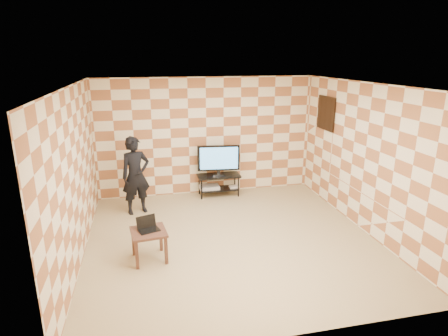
{
  "coord_description": "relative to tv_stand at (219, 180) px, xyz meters",
  "views": [
    {
      "loc": [
        -1.42,
        -5.87,
        3.14
      ],
      "look_at": [
        0.0,
        0.6,
        1.15
      ],
      "focal_mm": 30.0,
      "sensor_mm": 36.0,
      "label": 1
    }
  ],
  "objects": [
    {
      "name": "dvd_player",
      "position": [
        -0.22,
        0.03,
        -0.15
      ],
      "size": [
        0.46,
        0.33,
        0.08
      ],
      "primitive_type": "cube",
      "rotation": [
        0.0,
        0.0,
        -0.02
      ],
      "color": "silver",
      "rests_on": "tv_stand"
    },
    {
      "name": "wall_art",
      "position": [
        2.25,
        -0.64,
        1.58
      ],
      "size": [
        0.04,
        0.72,
        0.72
      ],
      "color": "black",
      "rests_on": "wall_right"
    },
    {
      "name": "laptop",
      "position": [
        -1.67,
        -2.53,
        0.18
      ],
      "size": [
        0.38,
        0.34,
        0.21
      ],
      "color": "black",
      "rests_on": "side_table"
    },
    {
      "name": "side_table",
      "position": [
        -1.66,
        -2.58,
        0.05
      ],
      "size": [
        0.6,
        0.6,
        0.5
      ],
      "color": "#371C14",
      "rests_on": "floor"
    },
    {
      "name": "wall_front",
      "position": [
        -0.22,
        -4.69,
        0.98
      ],
      "size": [
        5.0,
        0.02,
        2.7
      ],
      "primitive_type": "cube",
      "color": "beige",
      "rests_on": "ground"
    },
    {
      "name": "floor",
      "position": [
        -0.22,
        -2.19,
        -0.37
      ],
      "size": [
        5.0,
        5.0,
        0.0
      ],
      "primitive_type": "plane",
      "color": "tan",
      "rests_on": "ground"
    },
    {
      "name": "wall_right",
      "position": [
        2.28,
        -2.19,
        0.98
      ],
      "size": [
        0.02,
        5.0,
        2.7
      ],
      "primitive_type": "cube",
      "color": "beige",
      "rests_on": "ground"
    },
    {
      "name": "tv",
      "position": [
        0.0,
        -0.0,
        0.52
      ],
      "size": [
        0.97,
        0.21,
        0.7
      ],
      "color": "black",
      "rests_on": "tv_stand"
    },
    {
      "name": "wall_left",
      "position": [
        -2.72,
        -2.19,
        0.98
      ],
      "size": [
        0.02,
        5.0,
        2.7
      ],
      "primitive_type": "cube",
      "color": "beige",
      "rests_on": "ground"
    },
    {
      "name": "person",
      "position": [
        -1.85,
        -0.6,
        0.44
      ],
      "size": [
        0.68,
        0.55,
        1.61
      ],
      "primitive_type": "imported",
      "rotation": [
        0.0,
        0.0,
        0.33
      ],
      "color": "black",
      "rests_on": "floor"
    },
    {
      "name": "tv_stand",
      "position": [
        0.0,
        0.0,
        0.0
      ],
      "size": [
        0.98,
        0.44,
        0.5
      ],
      "color": "black",
      "rests_on": "floor"
    },
    {
      "name": "game_console",
      "position": [
        0.35,
        -0.04,
        -0.17
      ],
      "size": [
        0.21,
        0.16,
        0.05
      ],
      "primitive_type": "cube",
      "rotation": [
        0.0,
        0.0,
        0.05
      ],
      "color": "silver",
      "rests_on": "tv_stand"
    },
    {
      "name": "wall_back",
      "position": [
        -0.22,
        0.31,
        0.98
      ],
      "size": [
        5.0,
        0.02,
        2.7
      ],
      "primitive_type": "cube",
      "color": "beige",
      "rests_on": "ground"
    },
    {
      "name": "ceiling",
      "position": [
        -0.22,
        -2.19,
        2.33
      ],
      "size": [
        5.0,
        5.0,
        0.02
      ],
      "primitive_type": "cube",
      "color": "white",
      "rests_on": "wall_back"
    }
  ]
}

